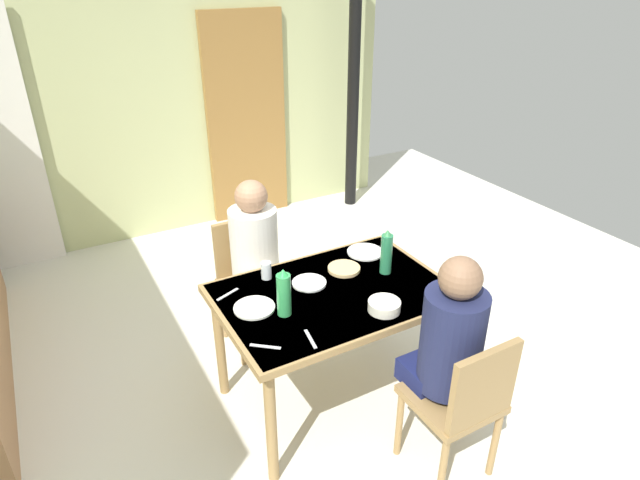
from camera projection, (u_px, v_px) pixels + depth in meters
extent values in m
plane|color=silver|center=(307.00, 402.00, 3.25)|extent=(7.26, 7.26, 0.00)
cube|color=#BBC287|center=(159.00, 99.00, 4.83)|extent=(4.55, 0.10, 2.55)
cube|color=olive|center=(247.00, 120.00, 5.24)|extent=(0.80, 0.05, 2.00)
cylinder|color=black|center=(353.00, 85.00, 5.36)|extent=(0.12, 0.12, 2.55)
cube|color=#9B7848|center=(333.00, 294.00, 2.96)|extent=(1.26, 0.86, 0.04)
cube|color=#E3A39A|center=(333.00, 292.00, 2.95)|extent=(1.21, 0.83, 0.00)
cylinder|color=#9B7848|center=(271.00, 427.00, 2.61)|extent=(0.06, 0.06, 0.72)
cylinder|color=#9B7848|center=(448.00, 354.00, 3.10)|extent=(0.06, 0.06, 0.72)
cylinder|color=#9B7848|center=(220.00, 345.00, 3.17)|extent=(0.06, 0.06, 0.72)
cylinder|color=#9B7848|center=(376.00, 294.00, 3.66)|extent=(0.06, 0.06, 0.72)
cube|color=#9B7848|center=(451.00, 399.00, 2.65)|extent=(0.40, 0.40, 0.04)
cube|color=#9B7848|center=(483.00, 389.00, 2.42)|extent=(0.38, 0.04, 0.42)
cylinder|color=#9B7848|center=(399.00, 425.00, 2.82)|extent=(0.04, 0.04, 0.41)
cylinder|color=#9B7848|center=(449.00, 402.00, 2.97)|extent=(0.04, 0.04, 0.41)
cylinder|color=#9B7848|center=(442.00, 472.00, 2.56)|extent=(0.04, 0.04, 0.41)
cylinder|color=#9B7848|center=(494.00, 444.00, 2.71)|extent=(0.04, 0.04, 0.41)
cube|color=#9B7848|center=(254.00, 287.00, 3.56)|extent=(0.40, 0.40, 0.04)
cube|color=#9B7848|center=(242.00, 248.00, 3.60)|extent=(0.38, 0.04, 0.42)
cylinder|color=#9B7848|center=(289.00, 323.00, 3.62)|extent=(0.04, 0.04, 0.41)
cylinder|color=#9B7848|center=(242.00, 339.00, 3.47)|extent=(0.04, 0.04, 0.41)
cylinder|color=#9B7848|center=(268.00, 299.00, 3.88)|extent=(0.04, 0.04, 0.41)
cylinder|color=#9B7848|center=(224.00, 312.00, 3.73)|extent=(0.04, 0.04, 0.41)
cube|color=#171D4E|center=(431.00, 370.00, 2.75)|extent=(0.30, 0.22, 0.12)
cylinder|color=#1E2347|center=(452.00, 341.00, 2.55)|extent=(0.30, 0.30, 0.52)
sphere|color=#846047|center=(460.00, 278.00, 2.38)|extent=(0.20, 0.20, 0.20)
cube|color=silver|center=(263.00, 291.00, 3.41)|extent=(0.30, 0.22, 0.12)
cylinder|color=silver|center=(254.00, 248.00, 3.38)|extent=(0.30, 0.30, 0.52)
sphere|color=#A87A5B|center=(251.00, 196.00, 3.21)|extent=(0.20, 0.20, 0.20)
cylinder|color=#287A4D|center=(386.00, 254.00, 3.08)|extent=(0.07, 0.07, 0.24)
cone|color=#347D48|center=(388.00, 233.00, 3.01)|extent=(0.05, 0.05, 0.04)
cylinder|color=green|center=(284.00, 295.00, 2.71)|extent=(0.07, 0.07, 0.23)
cone|color=green|center=(283.00, 272.00, 2.65)|extent=(0.05, 0.05, 0.04)
cylinder|color=silver|center=(384.00, 306.00, 2.78)|extent=(0.17, 0.17, 0.05)
cylinder|color=white|center=(254.00, 308.00, 2.80)|extent=(0.22, 0.22, 0.01)
cylinder|color=white|center=(309.00, 283.00, 3.02)|extent=(0.19, 0.19, 0.01)
cylinder|color=white|center=(365.00, 252.00, 3.34)|extent=(0.22, 0.22, 0.01)
cylinder|color=silver|center=(266.00, 270.00, 3.05)|extent=(0.06, 0.06, 0.10)
cylinder|color=#DBB77A|center=(344.00, 269.00, 3.15)|extent=(0.19, 0.19, 0.02)
cube|color=silver|center=(228.00, 294.00, 2.92)|extent=(0.14, 0.07, 0.00)
cube|color=silver|center=(265.00, 347.00, 2.52)|extent=(0.13, 0.11, 0.00)
cube|color=silver|center=(310.00, 339.00, 2.57)|extent=(0.04, 0.15, 0.00)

